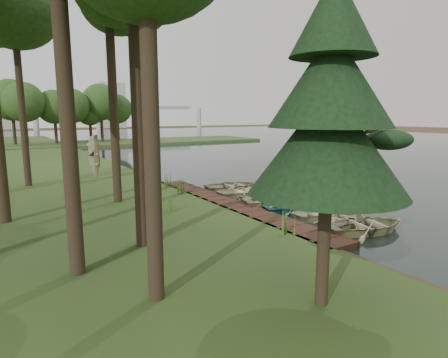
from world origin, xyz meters
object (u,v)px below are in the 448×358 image
rowboat_1 (346,218)px  stored_rowboat (97,175)px  boardwalk (230,206)px  pine_tree (330,109)px  rowboat_2 (321,211)px  rowboat_0 (366,223)px

rowboat_1 → stored_rowboat: stored_rowboat is taller
boardwalk → stored_rowboat: 12.25m
pine_tree → boardwalk: bearing=69.4°
boardwalk → pine_tree: (-3.99, -10.63, 5.06)m
stored_rowboat → rowboat_2: bearing=-126.9°
pine_tree → stored_rowboat: bearing=91.1°
stored_rowboat → pine_tree: pine_tree is taller
boardwalk → rowboat_2: rowboat_2 is taller
rowboat_0 → pine_tree: (-6.67, -3.82, 4.76)m
rowboat_1 → rowboat_2: bearing=-13.1°
rowboat_1 → pine_tree: (-6.83, -5.02, 4.84)m
stored_rowboat → pine_tree: 22.51m
boardwalk → stored_rowboat: size_ratio=4.77×
boardwalk → rowboat_0: bearing=-68.6°
rowboat_0 → stored_rowboat: bearing=35.0°
rowboat_1 → rowboat_2: rowboat_2 is taller
rowboat_0 → rowboat_2: size_ratio=1.17×
rowboat_2 → pine_tree: (-6.81, -6.54, 4.82)m
rowboat_1 → rowboat_2: size_ratio=0.94×
rowboat_2 → rowboat_0: bearing=177.3°
rowboat_0 → rowboat_2: bearing=10.8°
pine_tree → rowboat_1: bearing=36.3°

